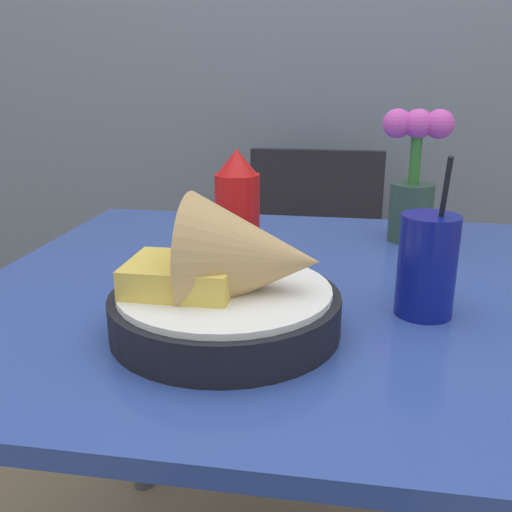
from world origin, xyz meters
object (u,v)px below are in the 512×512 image
object	(u,v)px
flower_vase	(413,179)
food_basket	(234,286)
ketchup_bottle	(237,213)
drink_cup	(427,269)
chair_far_window	(312,265)

from	to	relation	value
flower_vase	food_basket	bearing A→B (deg)	-118.86
ketchup_bottle	drink_cup	size ratio (longest dim) A/B	0.92
food_basket	drink_cup	distance (m)	0.26
flower_vase	chair_far_window	bearing A→B (deg)	112.63
food_basket	drink_cup	xyz separation A→B (m)	(0.24, 0.10, 0.00)
drink_cup	ketchup_bottle	bearing A→B (deg)	154.63
chair_far_window	ketchup_bottle	bearing A→B (deg)	-95.76
ketchup_bottle	flower_vase	bearing A→B (deg)	37.77
ketchup_bottle	chair_far_window	bearing A→B (deg)	84.24
food_basket	drink_cup	bearing A→B (deg)	21.91
ketchup_bottle	flower_vase	distance (m)	0.37
chair_far_window	drink_cup	world-z (taller)	drink_cup
food_basket	flower_vase	bearing A→B (deg)	61.14
chair_far_window	drink_cup	size ratio (longest dim) A/B	3.85
food_basket	chair_far_window	bearing A→B (deg)	88.00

